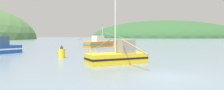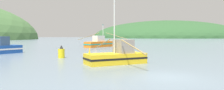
% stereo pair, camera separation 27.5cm
% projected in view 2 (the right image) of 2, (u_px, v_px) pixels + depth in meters
% --- Properties ---
extents(ground_plane, '(600.00, 600.00, 0.00)m').
position_uv_depth(ground_plane, '(168.00, 77.00, 15.03)').
color(ground_plane, slate).
extents(hill_far_left, '(176.02, 140.82, 40.09)m').
position_uv_depth(hill_far_left, '(167.00, 38.00, 250.65)').
color(hill_far_left, '#2D562D').
rests_on(hill_far_left, ground).
extents(fishing_boat_yellow, '(6.78, 10.49, 7.80)m').
position_uv_depth(fishing_boat_yellow, '(117.00, 56.00, 21.96)').
color(fishing_boat_yellow, gold).
rests_on(fishing_boat_yellow, ground).
extents(fishing_boat_orange, '(13.34, 11.34, 5.72)m').
position_uv_depth(fishing_boat_orange, '(102.00, 43.00, 53.75)').
color(fishing_boat_orange, orange).
rests_on(fishing_boat_orange, ground).
extents(channel_buoy, '(0.85, 0.85, 1.70)m').
position_uv_depth(channel_buoy, '(61.00, 53.00, 27.39)').
color(channel_buoy, yellow).
rests_on(channel_buoy, ground).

